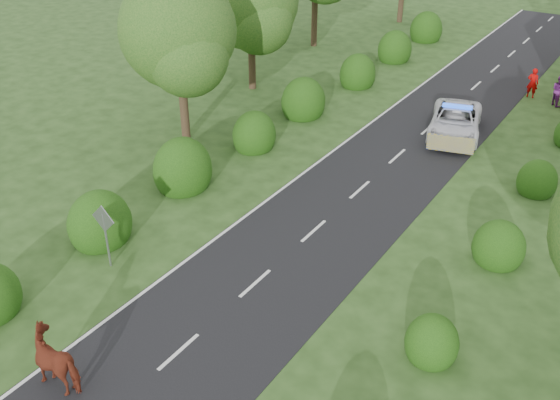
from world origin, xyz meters
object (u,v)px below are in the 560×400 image
Objects in this scene: road_sign at (105,227)px; police_van at (455,121)px; cow at (60,361)px; pedestrian_red at (533,83)px; pedestrian_purple at (559,90)px.

police_van is (6.39, 18.00, -0.90)m from road_sign.
pedestrian_red reaches higher than cow.
road_sign reaches higher than cow.
police_van is (3.36, 22.64, 0.02)m from cow.
cow is at bearing -113.69° from police_van.
pedestrian_red is 1.67m from pedestrian_purple.
pedestrian_red is at bearing 60.94° from police_van.
pedestrian_red is at bearing 72.15° from road_sign.
road_sign is 1.42× the size of pedestrian_red.
pedestrian_purple is at bearing 161.25° from pedestrian_red.
police_van is at bearing 163.96° from cow.
pedestrian_red is (5.29, 30.49, 0.15)m from cow.
cow is 0.35× the size of police_van.
pedestrian_red is at bearing 25.83° from pedestrian_purple.
road_sign is at bearing -124.79° from police_van.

